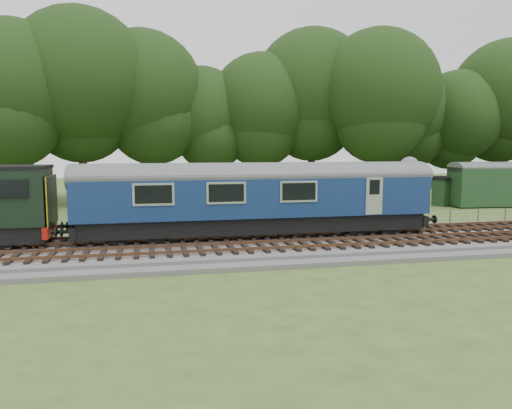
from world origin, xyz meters
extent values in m
plane|color=#3A551F|center=(0.00, 0.00, 0.00)|extent=(120.00, 120.00, 0.00)
cube|color=#4C4C4F|center=(0.00, 0.00, 0.17)|extent=(70.00, 7.00, 0.35)
cube|color=brown|center=(0.00, 0.68, 0.49)|extent=(66.50, 0.07, 0.14)
cube|color=brown|center=(0.00, 2.12, 0.49)|extent=(66.50, 0.07, 0.14)
cube|color=brown|center=(0.00, -2.32, 0.49)|extent=(66.50, 0.07, 0.14)
cube|color=brown|center=(0.00, -0.88, 0.49)|extent=(66.50, 0.07, 0.14)
cube|color=black|center=(-5.19, 1.40, 1.06)|extent=(17.46, 2.52, 0.85)
cube|color=navy|center=(-5.19, 1.40, 2.48)|extent=(18.00, 2.80, 2.05)
cube|color=yellow|center=(3.83, 1.40, 2.11)|extent=(0.06, 2.74, 1.30)
cube|color=black|center=(0.81, 1.40, 0.86)|extent=(2.60, 2.00, 0.55)
cube|color=black|center=(-11.19, 1.40, 0.86)|extent=(2.60, 2.00, 0.55)
cube|color=black|center=(-16.39, 1.40, 2.66)|extent=(2.40, 2.55, 2.60)
cube|color=#A6130C|center=(-15.21, 1.40, 1.06)|extent=(0.25, 2.60, 0.55)
cube|color=yellow|center=(-15.07, 1.40, 2.46)|extent=(0.06, 2.55, 2.30)
imported|color=#E84A0C|center=(-15.66, 0.69, 1.22)|extent=(0.74, 0.62, 1.75)
cube|color=#1A3A1B|center=(14.00, 14.94, 1.10)|extent=(3.35, 3.35, 2.20)
cube|color=black|center=(14.00, 14.94, 2.29)|extent=(3.69, 3.69, 0.18)
camera|label=1|loc=(-10.60, -23.41, 4.96)|focal=35.00mm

